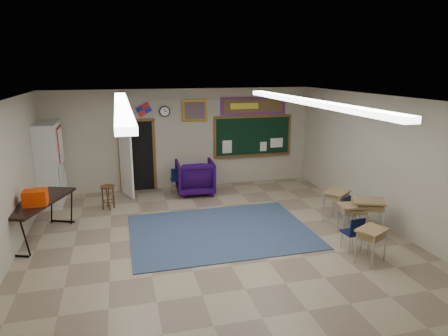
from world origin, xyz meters
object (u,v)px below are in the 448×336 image
object	(u,v)px
wooden_stool	(108,197)
wingback_armchair	(195,177)
student_desk_front_left	(352,218)
student_desk_front_right	(336,204)
folding_table	(40,218)

from	to	relation	value
wooden_stool	wingback_armchair	bearing A→B (deg)	16.36
wingback_armchair	student_desk_front_left	bearing A→B (deg)	128.91
student_desk_front_left	wooden_stool	size ratio (longest dim) A/B	1.13
student_desk_front_left	wooden_stool	xyz separation A→B (m)	(-5.21, 3.14, -0.07)
student_desk_front_right	wooden_stool	distance (m)	5.78
wingback_armchair	wooden_stool	size ratio (longest dim) A/B	1.74
folding_table	wooden_stool	bearing A→B (deg)	69.86
student_desk_front_right	folding_table	distance (m)	6.74
wingback_armchair	student_desk_front_left	size ratio (longest dim) A/B	1.53
wingback_armchair	folding_table	bearing A→B (deg)	33.78
student_desk_front_left	wooden_stool	bearing A→B (deg)	159.40
wingback_armchair	student_desk_front_left	distance (m)	4.75
wooden_stool	student_desk_front_left	bearing A→B (deg)	-31.08
student_desk_front_left	folding_table	world-z (taller)	folding_table
student_desk_front_right	student_desk_front_left	bearing A→B (deg)	-132.98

